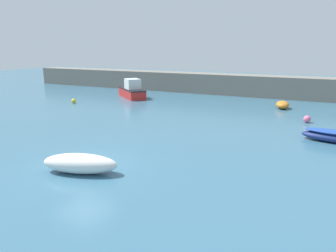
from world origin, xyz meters
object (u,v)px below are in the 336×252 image
at_px(cabin_cruiser_white, 132,91).
at_px(rowboat_with_red_cover, 330,136).
at_px(open_tender_yellow, 80,164).
at_px(mooring_buoy_pink, 307,119).
at_px(mooring_buoy_yellow, 74,101).
at_px(fishing_dinghy_green, 283,105).

bearing_deg(cabin_cruiser_white, rowboat_with_red_cover, -165.28).
height_order(open_tender_yellow, mooring_buoy_pink, open_tender_yellow).
bearing_deg(mooring_buoy_yellow, rowboat_with_red_cover, -8.78).
height_order(open_tender_yellow, cabin_cruiser_white, cabin_cruiser_white).
bearing_deg(cabin_cruiser_white, mooring_buoy_yellow, 100.29).
distance_m(fishing_dinghy_green, rowboat_with_red_cover, 10.90).
height_order(rowboat_with_red_cover, mooring_buoy_pink, rowboat_with_red_cover).
distance_m(open_tender_yellow, mooring_buoy_pink, 17.73).
distance_m(open_tender_yellow, rowboat_with_red_cover, 14.74).
distance_m(cabin_cruiser_white, mooring_buoy_yellow, 6.72).
xyz_separation_m(mooring_buoy_yellow, mooring_buoy_pink, (21.92, 1.22, 0.05)).
xyz_separation_m(open_tender_yellow, mooring_buoy_pink, (8.50, 15.56, -0.18)).
distance_m(rowboat_with_red_cover, mooring_buoy_pink, 5.13).
xyz_separation_m(open_tender_yellow, cabin_cruiser_white, (-10.13, 20.17, 0.32)).
xyz_separation_m(rowboat_with_red_cover, mooring_buoy_yellow, (-23.56, 3.64, -0.15)).
relative_size(open_tender_yellow, mooring_buoy_pink, 6.81).
bearing_deg(rowboat_with_red_cover, mooring_buoy_pink, 118.08).
xyz_separation_m(fishing_dinghy_green, mooring_buoy_yellow, (-19.43, -6.44, -0.13)).
height_order(cabin_cruiser_white, mooring_buoy_pink, cabin_cruiser_white).
relative_size(open_tender_yellow, mooring_buoy_yellow, 8.32).
bearing_deg(fishing_dinghy_green, cabin_cruiser_white, -97.84).
bearing_deg(cabin_cruiser_white, open_tender_yellow, 156.43).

